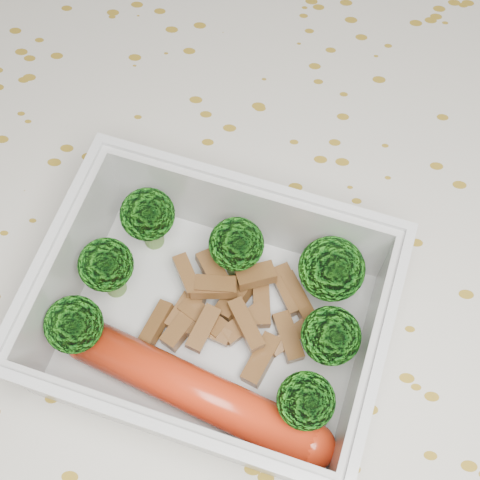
{
  "coord_description": "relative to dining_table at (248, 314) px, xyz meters",
  "views": [
    {
      "loc": [
        0.01,
        -0.17,
        1.16
      ],
      "look_at": [
        -0.01,
        0.01,
        0.78
      ],
      "focal_mm": 50.0,
      "sensor_mm": 36.0,
      "label": 1
    }
  ],
  "objects": [
    {
      "name": "ground_plane",
      "position": [
        0.0,
        0.0,
        -0.67
      ],
      "size": [
        4.0,
        4.0,
        0.0
      ],
      "primitive_type": "plane",
      "color": "olive",
      "rests_on": "ground"
    },
    {
      "name": "broccoli_florets",
      "position": [
        -0.01,
        -0.03,
        0.13
      ],
      "size": [
        0.18,
        0.13,
        0.05
      ],
      "color": "#608C3F",
      "rests_on": "lunch_container"
    },
    {
      "name": "sausage",
      "position": [
        -0.02,
        -0.09,
        0.11
      ],
      "size": [
        0.16,
        0.07,
        0.03
      ],
      "color": "red",
      "rests_on": "lunch_container"
    },
    {
      "name": "tablecloth",
      "position": [
        0.0,
        0.0,
        0.05
      ],
      "size": [
        1.46,
        0.96,
        0.19
      ],
      "color": "silver",
      "rests_on": "dining_table"
    },
    {
      "name": "lunch_container",
      "position": [
        -0.02,
        -0.04,
        0.11
      ],
      "size": [
        0.22,
        0.19,
        0.07
      ],
      "color": "silver",
      "rests_on": "tablecloth"
    },
    {
      "name": "meat_pile",
      "position": [
        -0.01,
        -0.03,
        0.1
      ],
      "size": [
        0.11,
        0.08,
        0.02
      ],
      "color": "brown",
      "rests_on": "lunch_container"
    },
    {
      "name": "dining_table",
      "position": [
        0.0,
        0.0,
        0.0
      ],
      "size": [
        1.4,
        0.9,
        0.75
      ],
      "color": "brown",
      "rests_on": "ground"
    }
  ]
}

